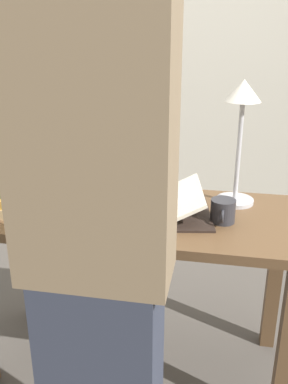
{
  "coord_description": "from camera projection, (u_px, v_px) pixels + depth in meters",
  "views": [
    {
      "loc": [
        0.31,
        -1.47,
        1.38
      ],
      "look_at": [
        0.03,
        -0.0,
        0.81
      ],
      "focal_mm": 40.0,
      "sensor_mm": 36.0,
      "label": 1
    }
  ],
  "objects": [
    {
      "name": "person_reader",
      "position": [
        98.0,
        261.0,
        1.05
      ],
      "size": [
        0.36,
        0.23,
        1.7
      ],
      "rotation": [
        0.0,
        0.0,
        3.14
      ],
      "color": "#2D3342",
      "rests_on": "ground_plane"
    },
    {
      "name": "open_book",
      "position": [
        150.0,
        205.0,
        1.61
      ],
      "size": [
        0.51,
        0.42,
        0.1
      ],
      "rotation": [
        0.0,
        0.0,
        0.17
      ],
      "color": "black",
      "rests_on": "reading_desk"
    },
    {
      "name": "reading_lamp",
      "position": [
        242.0,
        117.0,
        1.59
      ],
      "size": [
        0.15,
        0.15,
        0.48
      ],
      "color": "#ADADB2",
      "rests_on": "reading_desk"
    },
    {
      "name": "pencil",
      "position": [
        137.0,
        239.0,
        1.41
      ],
      "size": [
        0.02,
        0.15,
        0.01
      ],
      "rotation": [
        0.0,
        0.0,
        0.06
      ],
      "color": "gold",
      "rests_on": "reading_desk"
    },
    {
      "name": "coffee_mug",
      "position": [
        223.0,
        211.0,
        1.53
      ],
      "size": [
        0.09,
        0.12,
        0.08
      ],
      "rotation": [
        0.0,
        0.0,
        4.7
      ],
      "color": "#28282D",
      "rests_on": "reading_desk"
    },
    {
      "name": "reading_desk",
      "position": [
        136.0,
        239.0,
        1.68
      ],
      "size": [
        1.25,
        0.56,
        0.73
      ],
      "color": "brown",
      "rests_on": "ground_plane"
    },
    {
      "name": "wall_back",
      "position": [
        187.0,
        39.0,
        3.11
      ],
      "size": [
        8.0,
        0.06,
        2.6
      ],
      "color": "#BCB7A8",
      "rests_on": "ground_plane"
    },
    {
      "name": "book_stack_tall",
      "position": [
        29.0,
        194.0,
        1.65
      ],
      "size": [
        0.18,
        0.27,
        0.11
      ],
      "color": "tan",
      "rests_on": "reading_desk"
    },
    {
      "name": "book_standing_upright",
      "position": [
        73.0,
        182.0,
        1.6
      ],
      "size": [
        0.04,
        0.15,
        0.23
      ],
      "rotation": [
        0.0,
        0.0,
        0.02
      ],
      "color": "#234C2D",
      "rests_on": "reading_desk"
    },
    {
      "name": "ground_plane",
      "position": [
        137.0,
        361.0,
        1.9
      ],
      "size": [
        12.0,
        12.0,
        0.0
      ],
      "primitive_type": "plane",
      "color": "#47423D"
    }
  ]
}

